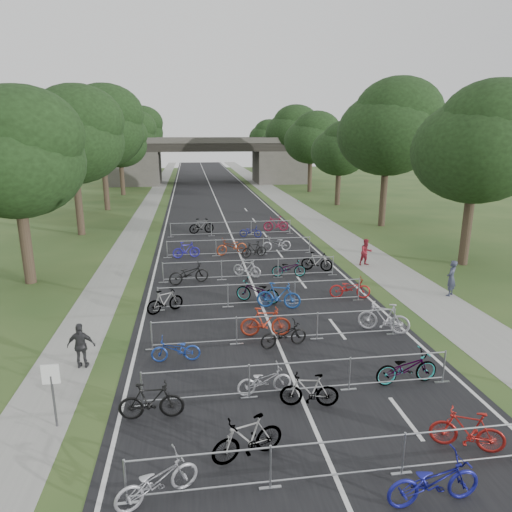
{
  "coord_description": "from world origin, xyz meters",
  "views": [
    {
      "loc": [
        -3.05,
        -8.26,
        7.57
      ],
      "look_at": [
        0.41,
        15.6,
        1.1
      ],
      "focal_mm": 32.0,
      "sensor_mm": 36.0,
      "label": 1
    }
  ],
  "objects": [
    {
      "name": "pedestrian_c",
      "position": [
        -6.8,
        6.23,
        0.78
      ],
      "size": [
        0.94,
        0.46,
        1.56
      ],
      "primitive_type": "imported",
      "rotation": [
        0.0,
        0.0,
        3.06
      ],
      "color": "#2B2B2E",
      "rests_on": "ground"
    },
    {
      "name": "bike_26",
      "position": [
        1.38,
        25.13,
        0.44
      ],
      "size": [
        1.78,
        1.04,
        0.88
      ],
      "primitive_type": "imported",
      "rotation": [
        0.0,
        0.0,
        1.28
      ],
      "color": "navy",
      "rests_on": "ground"
    },
    {
      "name": "bike_11",
      "position": [
        4.3,
        7.47,
        0.6
      ],
      "size": [
        2.02,
        1.49,
        1.2
      ],
      "primitive_type": "imported",
      "rotation": [
        0.0,
        0.0,
        4.19
      ],
      "color": "#BBB9C2",
      "rests_on": "ground"
    },
    {
      "name": "bike_13",
      "position": [
        -0.13,
        11.39,
        0.55
      ],
      "size": [
        2.19,
        1.63,
        1.1
      ],
      "primitive_type": "imported",
      "rotation": [
        0.0,
        0.0,
        4.22
      ],
      "color": "#9C9FA4",
      "rests_on": "ground"
    },
    {
      "name": "bike_18",
      "position": [
        2.14,
        15.06,
        0.49
      ],
      "size": [
        1.92,
        0.82,
        0.98
      ],
      "primitive_type": "imported",
      "rotation": [
        0.0,
        0.0,
        1.48
      ],
      "color": "#9C9FA4",
      "rests_on": "ground"
    },
    {
      "name": "bike_14",
      "position": [
        0.7,
        10.55,
        0.6
      ],
      "size": [
        2.06,
        1.11,
        1.19
      ],
      "primitive_type": "imported",
      "rotation": [
        0.0,
        0.0,
        1.28
      ],
      "color": "#1A4392",
      "rests_on": "ground"
    },
    {
      "name": "tree_left_0",
      "position": [
        -11.39,
        15.93,
        6.49
      ],
      "size": [
        6.72,
        6.72,
        10.25
      ],
      "color": "#33261C",
      "rests_on": "ground"
    },
    {
      "name": "tree_right_6",
      "position": [
        13.11,
        87.93,
        6.92
      ],
      "size": [
        7.17,
        7.17,
        10.93
      ],
      "color": "#33261C",
      "rests_on": "ground"
    },
    {
      "name": "bike_9",
      "position": [
        -0.36,
        7.75,
        0.59
      ],
      "size": [
        2.0,
        0.75,
        1.17
      ],
      "primitive_type": "imported",
      "rotation": [
        0.0,
        0.0,
        1.46
      ],
      "color": "#A12B17",
      "rests_on": "ground"
    },
    {
      "name": "tree_right_2",
      "position": [
        13.11,
        39.93,
        5.95
      ],
      "size": [
        6.16,
        6.16,
        9.39
      ],
      "color": "#33261C",
      "rests_on": "ground"
    },
    {
      "name": "bike_10",
      "position": [
        0.15,
        6.78,
        0.47
      ],
      "size": [
        1.88,
        0.97,
        0.94
      ],
      "primitive_type": "imported",
      "rotation": [
        0.0,
        0.0,
        1.77
      ],
      "color": "black",
      "rests_on": "ground"
    },
    {
      "name": "bike_27",
      "position": [
        3.69,
        27.05,
        0.61
      ],
      "size": [
        2.05,
        0.67,
        1.22
      ],
      "primitive_type": "imported",
      "rotation": [
        0.0,
        0.0,
        4.66
      ],
      "color": "maroon",
      "rests_on": "ground"
    },
    {
      "name": "bike_19",
      "position": [
        3.96,
        15.94,
        0.54
      ],
      "size": [
        1.85,
        1.23,
        1.08
      ],
      "primitive_type": "imported",
      "rotation": [
        0.0,
        0.0,
        1.13
      ],
      "color": "#9C9FA4",
      "rests_on": "ground"
    },
    {
      "name": "barrier_row_4",
      "position": [
        0.0,
        15.0,
        0.55
      ],
      "size": [
        9.7,
        0.08,
        1.1
      ],
      "color": "#9C9FA4",
      "rests_on": "ground"
    },
    {
      "name": "park_sign",
      "position": [
        -6.8,
        3.0,
        1.27
      ],
      "size": [
        0.45,
        0.06,
        1.83
      ],
      "color": "#4C4C51",
      "rests_on": "ground"
    },
    {
      "name": "barrier_row_3",
      "position": [
        0.0,
        11.0,
        0.55
      ],
      "size": [
        9.7,
        0.08,
        1.1
      ],
      "color": "#9C9FA4",
      "rests_on": "ground"
    },
    {
      "name": "barrier_row_0",
      "position": [
        0.0,
        0.0,
        0.55
      ],
      "size": [
        9.7,
        0.08,
        1.1
      ],
      "color": "#9C9FA4",
      "rests_on": "ground"
    },
    {
      "name": "bike_0",
      "position": [
        -3.96,
        0.03,
        0.49
      ],
      "size": [
        1.96,
        1.36,
        0.97
      ],
      "primitive_type": "imported",
      "rotation": [
        0.0,
        0.0,
        2.0
      ],
      "color": "#A5A5AD",
      "rests_on": "ground"
    },
    {
      "name": "tree_left_2",
      "position": [
        -11.39,
        39.93,
        8.12
      ],
      "size": [
        8.4,
        8.4,
        12.81
      ],
      "color": "#33261C",
      "rests_on": "ground"
    },
    {
      "name": "bike_15",
      "position": [
        4.3,
        11.35,
        0.51
      ],
      "size": [
        2.01,
        1.01,
        1.01
      ],
      "primitive_type": "imported",
      "rotation": [
        0.0,
        0.0,
        1.39
      ],
      "color": "#A11717",
      "rests_on": "ground"
    },
    {
      "name": "tree_left_3",
      "position": [
        -11.39,
        51.93,
        6.49
      ],
      "size": [
        6.72,
        6.72,
        10.25
      ],
      "color": "#33261C",
      "rests_on": "ground"
    },
    {
      "name": "bike_23",
      "position": [
        2.53,
        20.66,
        0.53
      ],
      "size": [
        2.08,
        0.95,
        1.05
      ],
      "primitive_type": "imported",
      "rotation": [
        0.0,
        0.0,
        4.84
      ],
      "color": "#95959C",
      "rests_on": "ground"
    },
    {
      "name": "tree_left_5",
      "position": [
        -11.39,
        75.93,
        8.12
      ],
      "size": [
        8.4,
        8.4,
        12.81
      ],
      "color": "#33261C",
      "rests_on": "ground"
    },
    {
      "name": "bike_1",
      "position": [
        -1.9,
        1.04,
        0.55
      ],
      "size": [
        1.91,
        1.03,
        1.1
      ],
      "primitive_type": "imported",
      "rotation": [
        0.0,
        0.0,
        5.01
      ],
      "color": "#9C9FA4",
      "rests_on": "ground"
    },
    {
      "name": "bike_4",
      "position": [
        -4.3,
        2.98,
        0.53
      ],
      "size": [
        1.79,
        0.55,
        1.07
      ],
      "primitive_type": "imported",
      "rotation": [
        0.0,
        0.0,
        1.54
      ],
      "color": "black",
      "rests_on": "ground"
    },
    {
      "name": "bike_3",
      "position": [
        3.49,
        0.59,
        0.53
      ],
      "size": [
        1.81,
        1.2,
        1.06
      ],
      "primitive_type": "imported",
      "rotation": [
        0.0,
        0.0,
        4.27
      ],
      "color": "maroon",
      "rests_on": "ground"
    },
    {
      "name": "bike_22",
      "position": [
        0.85,
        19.4,
        0.5
      ],
      "size": [
        1.73,
        0.9,
        1.0
      ],
      "primitive_type": "imported",
      "rotation": [
        0.0,
        0.0,
        4.98
      ],
      "color": "black",
      "rests_on": "ground"
    },
    {
      "name": "bike_16",
      "position": [
        -3.26,
        14.64,
        0.55
      ],
      "size": [
        2.23,
        1.29,
        1.11
      ],
      "primitive_type": "imported",
      "rotation": [
        0.0,
        0.0,
        1.85
      ],
      "color": "black",
      "rests_on": "ground"
    },
    {
      "name": "tree_right_3",
      "position": [
        13.11,
        51.93,
        6.92
      ],
      "size": [
        7.17,
        7.17,
        10.93
      ],
      "color": "#33261C",
      "rests_on": "ground"
    },
    {
      "name": "barrier_row_2",
      "position": [
        0.0,
        7.2,
        0.55
      ],
      "size": [
        9.7,
        0.08,
        1.1
      ],
      "color": "#9C9FA4",
      "rests_on": "ground"
    },
    {
      "name": "sidewalk_left",
      "position": [
        -7.5,
        50.0,
        0.01
      ],
      "size": [
        2.0,
        140.0,
        0.01
      ],
      "primitive_type": "cube",
      "color": "gray",
      "rests_on": "ground"
    },
    {
      "name": "tree_right_1",
      "position": [
        13.11,
        27.93,
        7.9
      ],
      "size": [
        8.18,
        8.18,
        12.47
      ],
      "color": "#33261C",
      "rests_on": "ground"
    },
    {
      "name": "bike_6",
      "position": [
        0.11,
        2.93,
        0.51
      ],
      "size": [
        1.74,
        0.77,
        1.01
      ],
      "primitive_type": "imported",
      "rotation": [
        0.0,
        0.0,
        4.53
      ],
      "color": "#9C9FA4",
      "rests_on": "ground"
    },
    {
      "name": "ground",
      "position": [
        0.0,
        0.0,
        0.0
      ],
      "size": [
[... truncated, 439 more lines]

